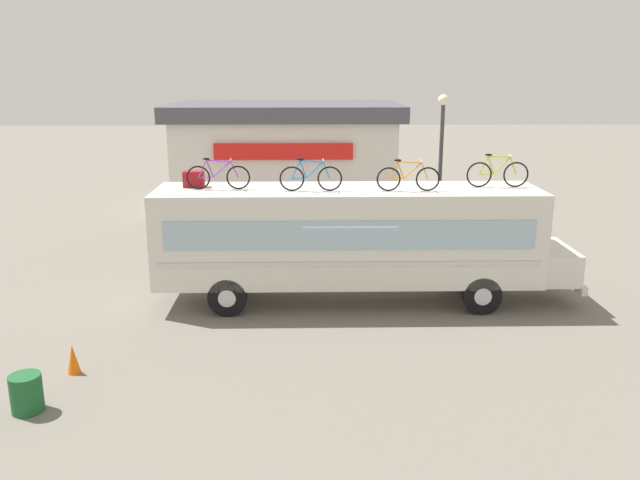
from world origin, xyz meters
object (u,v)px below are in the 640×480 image
object	(u,v)px
luggage_bag_1	(194,179)
rooftop_bicycle_3	(408,178)
rooftop_bicycle_4	(497,173)
rooftop_bicycle_1	(218,176)
rooftop_bicycle_2	(311,177)
trash_bin	(26,393)
street_lamp	(441,153)
bus	(354,236)
traffic_cone	(73,359)

from	to	relation	value
luggage_bag_1	rooftop_bicycle_3	world-z (taller)	rooftop_bicycle_3
rooftop_bicycle_4	rooftop_bicycle_1	bearing A→B (deg)	-178.64
rooftop_bicycle_2	trash_bin	bearing A→B (deg)	-134.15
luggage_bag_1	rooftop_bicycle_1	size ratio (longest dim) A/B	0.32
street_lamp	rooftop_bicycle_3	bearing A→B (deg)	-110.01
bus	rooftop_bicycle_4	world-z (taller)	rooftop_bicycle_4
trash_bin	traffic_cone	world-z (taller)	trash_bin
rooftop_bicycle_2	rooftop_bicycle_4	size ratio (longest dim) A/B	0.98
rooftop_bicycle_2	rooftop_bicycle_3	size ratio (longest dim) A/B	0.99
bus	rooftop_bicycle_4	size ratio (longest dim) A/B	6.80
rooftop_bicycle_4	street_lamp	world-z (taller)	street_lamp
luggage_bag_1	street_lamp	world-z (taller)	street_lamp
luggage_bag_1	trash_bin	distance (m)	7.49
rooftop_bicycle_1	rooftop_bicycle_4	world-z (taller)	rooftop_bicycle_4
rooftop_bicycle_3	bus	bearing A→B (deg)	164.02
rooftop_bicycle_3	street_lamp	distance (m)	5.81
bus	rooftop_bicycle_2	size ratio (longest dim) A/B	6.97
bus	rooftop_bicycle_2	bearing A→B (deg)	-164.48
traffic_cone	rooftop_bicycle_1	bearing A→B (deg)	58.30
rooftop_bicycle_1	trash_bin	bearing A→B (deg)	-116.84
rooftop_bicycle_1	traffic_cone	xyz separation A→B (m)	(-2.71, -4.39, -3.30)
luggage_bag_1	rooftop_bicycle_3	bearing A→B (deg)	-7.27
rooftop_bicycle_1	rooftop_bicycle_3	distance (m)	5.13
bus	rooftop_bicycle_1	size ratio (longest dim) A/B	6.78
rooftop_bicycle_2	traffic_cone	size ratio (longest dim) A/B	2.54
luggage_bag_1	rooftop_bicycle_2	size ratio (longest dim) A/B	0.33
rooftop_bicycle_1	rooftop_bicycle_2	distance (m)	2.53
bus	trash_bin	bearing A→B (deg)	-138.13
luggage_bag_1	traffic_cone	world-z (taller)	luggage_bag_1
rooftop_bicycle_4	street_lamp	distance (m)	4.95
rooftop_bicycle_2	street_lamp	bearing A→B (deg)	49.59
trash_bin	traffic_cone	distance (m)	1.66
luggage_bag_1	rooftop_bicycle_4	xyz separation A→B (m)	(8.40, -0.20, 0.17)
rooftop_bicycle_3	trash_bin	xyz separation A→B (m)	(-8.16, -5.66, -3.25)
rooftop_bicycle_3	luggage_bag_1	bearing A→B (deg)	172.73
trash_bin	street_lamp	xyz separation A→B (m)	(10.15, 11.12, 3.21)
street_lamp	rooftop_bicycle_4	bearing A→B (deg)	-83.39
rooftop_bicycle_4	rooftop_bicycle_3	bearing A→B (deg)	-168.03
rooftop_bicycle_2	rooftop_bicycle_4	bearing A→B (deg)	5.27
bus	rooftop_bicycle_3	xyz separation A→B (m)	(1.40, -0.40, 1.71)
rooftop_bicycle_4	trash_bin	xyz separation A→B (m)	(-10.72, -6.20, -3.28)
trash_bin	street_lamp	bearing A→B (deg)	47.61
luggage_bag_1	traffic_cone	bearing A→B (deg)	-112.57
bus	rooftop_bicycle_3	size ratio (longest dim) A/B	6.90
rooftop_bicycle_4	trash_bin	bearing A→B (deg)	-149.96
rooftop_bicycle_1	bus	bearing A→B (deg)	0.62
rooftop_bicycle_3	street_lamp	bearing A→B (deg)	69.99
bus	luggage_bag_1	distance (m)	4.72
rooftop_bicycle_4	trash_bin	distance (m)	12.81
bus	street_lamp	xyz separation A→B (m)	(3.39, 5.06, 1.66)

